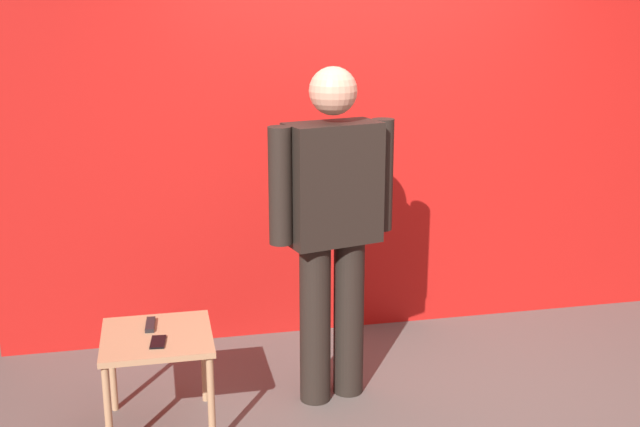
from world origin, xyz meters
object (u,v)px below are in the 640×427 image
side_table (157,348)px  tv_remote (150,325)px  standing_person (332,220)px  cell_phone (158,342)px

side_table → tv_remote: 0.14m
standing_person → cell_phone: bearing=-164.4°
side_table → cell_phone: bearing=-86.9°
cell_phone → tv_remote: size_ratio=0.85×
cell_phone → side_table: bearing=98.9°
standing_person → side_table: bearing=-170.4°
standing_person → cell_phone: size_ratio=12.65×
standing_person → cell_phone: 1.09m
tv_remote → cell_phone: bearing=-77.1°
standing_person → tv_remote: standing_person is taller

